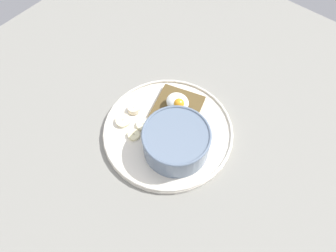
# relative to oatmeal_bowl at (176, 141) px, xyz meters

# --- Properties ---
(ground_plane) EXTENTS (1.20, 1.20, 0.02)m
(ground_plane) POSITION_rel_oatmeal_bowl_xyz_m (-0.04, 0.02, -0.05)
(ground_plane) COLOR gray
(ground_plane) RESTS_ON ground
(plate) EXTENTS (0.30, 0.30, 0.02)m
(plate) POSITION_rel_oatmeal_bowl_xyz_m (-0.04, 0.02, -0.03)
(plate) COLOR silver
(plate) RESTS_ON ground_plane
(oatmeal_bowl) EXTENTS (0.14, 0.14, 0.06)m
(oatmeal_bowl) POSITION_rel_oatmeal_bowl_xyz_m (0.00, 0.00, 0.00)
(oatmeal_bowl) COLOR slate
(oatmeal_bowl) RESTS_ON plate
(toast_slice) EXTENTS (0.13, 0.13, 0.01)m
(toast_slice) POSITION_rel_oatmeal_bowl_xyz_m (-0.06, 0.08, -0.02)
(toast_slice) COLOR brown
(toast_slice) RESTS_ON plate
(poached_egg) EXTENTS (0.05, 0.05, 0.04)m
(poached_egg) POSITION_rel_oatmeal_bowl_xyz_m (-0.06, 0.08, 0.00)
(poached_egg) COLOR white
(poached_egg) RESTS_ON toast_slice
(banana_slice_front) EXTENTS (0.05, 0.05, 0.01)m
(banana_slice_front) POSITION_rel_oatmeal_bowl_xyz_m (-0.09, -0.00, -0.03)
(banana_slice_front) COLOR beige
(banana_slice_front) RESTS_ON plate
(banana_slice_left) EXTENTS (0.04, 0.04, 0.01)m
(banana_slice_left) POSITION_rel_oatmeal_bowl_xyz_m (-0.09, -0.04, -0.03)
(banana_slice_left) COLOR #F6EBB3
(banana_slice_left) RESTS_ON plate
(banana_slice_back) EXTENTS (0.05, 0.05, 0.01)m
(banana_slice_back) POSITION_rel_oatmeal_bowl_xyz_m (-0.14, -0.02, -0.03)
(banana_slice_back) COLOR #FBEDC1
(banana_slice_back) RESTS_ON plate
(banana_slice_right) EXTENTS (0.04, 0.04, 0.02)m
(banana_slice_right) POSITION_rel_oatmeal_bowl_xyz_m (-0.14, 0.02, -0.02)
(banana_slice_right) COLOR #FBE5C0
(banana_slice_right) RESTS_ON plate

